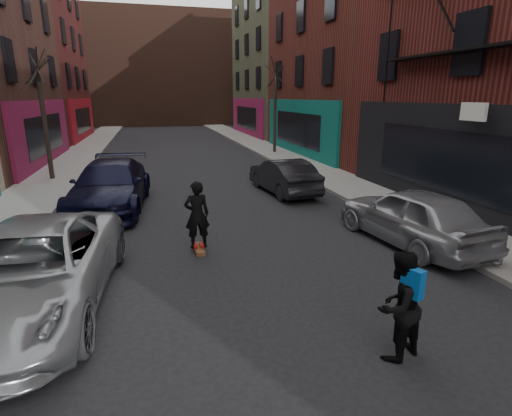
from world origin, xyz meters
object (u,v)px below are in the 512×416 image
skateboard (198,249)px  pedestrian (399,305)px  tree_left_far (42,104)px  tree_right_far (275,99)px  parked_left_far (31,270)px  skateboarder (197,215)px  parked_right_end (283,176)px  parked_right_far (412,216)px  parked_left_end (110,186)px

skateboard → pedestrian: size_ratio=0.48×
tree_left_far → tree_right_far: 13.78m
tree_left_far → tree_right_far: tree_right_far is taller
parked_left_far → skateboard: size_ratio=6.92×
tree_right_far → parked_left_far: bearing=-119.2°
tree_right_far → parked_left_far: size_ratio=1.23×
parked_left_far → skateboarder: bearing=37.6°
tree_left_far → skateboarder: bearing=-62.1°
tree_left_far → skateboarder: tree_left_far is taller
skateboard → parked_left_far: bearing=-149.6°
tree_right_far → parked_right_end: tree_right_far is taller
parked_right_far → parked_right_end: bearing=-84.2°
parked_right_far → skateboarder: size_ratio=2.64×
parked_right_far → skateboarder: (-5.41, 0.87, 0.18)m
parked_left_end → parked_right_far: 9.54m
parked_left_far → tree_right_far: bearing=65.1°
parked_right_far → tree_left_far: bearing=-52.5°
parked_left_far → parked_right_far: 8.67m
parked_right_far → pedestrian: 5.10m
tree_right_far → tree_left_far: bearing=-154.2°
parked_right_end → pedestrian: bearing=74.9°
parked_right_end → skateboard: bearing=47.5°
skateboard → skateboarder: bearing=0.0°
parked_left_far → skateboard: (3.17, 2.09, -0.72)m
tree_left_far → parked_right_far: 15.67m
skateboard → skateboarder: 0.89m
skateboard → pedestrian: 5.49m
parked_right_end → pedestrian: pedestrian is taller
parked_left_far → pedestrian: bearing=-23.1°
parked_left_end → skateboard: 5.26m
skateboard → skateboarder: (0.00, 0.00, 0.89)m
tree_right_far → skateboard: bearing=-113.4°
parked_right_far → skateboard: size_ratio=5.53×
tree_left_far → pedestrian: tree_left_far is taller
tree_left_far → skateboard: size_ratio=8.12×
parked_left_far → skateboard: 3.86m
tree_left_far → skateboarder: size_ratio=3.88×
pedestrian → tree_right_far: bearing=-121.9°
parked_left_end → skateboarder: (2.39, -4.63, 0.14)m
pedestrian → parked_right_end: bearing=-118.7°
parked_right_far → parked_right_end: (-1.40, 6.25, -0.08)m
tree_left_far → tree_right_far: size_ratio=0.96×
parked_left_end → skateboarder: skateboarder is taller
parked_right_end → skateboarder: 6.71m
tree_left_far → parked_left_end: 6.81m
parked_right_end → parked_left_far: bearing=40.4°
tree_left_far → skateboarder: 11.77m
parked_right_end → skateboarder: bearing=47.5°
tree_right_far → parked_left_end: tree_right_far is taller
skateboard → skateboarder: skateboarder is taller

